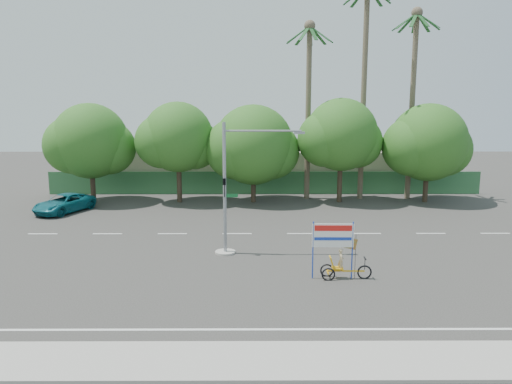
{
  "coord_description": "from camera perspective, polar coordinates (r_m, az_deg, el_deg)",
  "views": [
    {
      "loc": [
        -0.96,
        -21.84,
        8.0
      ],
      "look_at": [
        -0.85,
        3.12,
        3.5
      ],
      "focal_mm": 35.0,
      "sensor_mm": 36.0,
      "label": 1
    }
  ],
  "objects": [
    {
      "name": "sidewalk_near",
      "position": [
        16.42,
        3.31,
        -18.72
      ],
      "size": [
        50.0,
        2.4,
        0.12
      ],
      "primitive_type": "cube",
      "color": "gray",
      "rests_on": "ground"
    },
    {
      "name": "building_left",
      "position": [
        49.05,
        -10.88,
        3.01
      ],
      "size": [
        12.0,
        8.0,
        4.0
      ],
      "primitive_type": "cube",
      "color": "beige",
      "rests_on": "ground"
    },
    {
      "name": "tree_left",
      "position": [
        40.41,
        -8.96,
        5.93
      ],
      "size": [
        6.66,
        5.6,
        8.07
      ],
      "color": "#473828",
      "rests_on": "ground"
    },
    {
      "name": "fence",
      "position": [
        43.91,
        1.01,
        1.05
      ],
      "size": [
        38.0,
        0.08,
        2.0
      ],
      "primitive_type": "cube",
      "color": "#336B3D",
      "rests_on": "ground"
    },
    {
      "name": "palm_short",
      "position": [
        41.59,
        6.02,
        11.36
      ],
      "size": [
        3.73,
        3.79,
        14.45
      ],
      "color": "#70604C",
      "rests_on": "ground"
    },
    {
      "name": "tree_right",
      "position": [
        40.53,
        9.63,
        6.17
      ],
      "size": [
        6.9,
        5.8,
        8.36
      ],
      "color": "#473828",
      "rests_on": "ground"
    },
    {
      "name": "palm_mid",
      "position": [
        43.35,
        17.52,
        11.61
      ],
      "size": [
        3.73,
        3.79,
        15.45
      ],
      "color": "#70604C",
      "rests_on": "ground"
    },
    {
      "name": "tree_far_right",
      "position": [
        42.33,
        19.01,
        5.12
      ],
      "size": [
        7.38,
        6.2,
        7.94
      ],
      "color": "#473828",
      "rests_on": "ground"
    },
    {
      "name": "traffic_signal",
      "position": [
        26.35,
        -2.94,
        -0.91
      ],
      "size": [
        4.72,
        1.1,
        7.0
      ],
      "color": "gray",
      "rests_on": "ground"
    },
    {
      "name": "tree_far_left",
      "position": [
        42.06,
        -18.46,
        5.29
      ],
      "size": [
        7.14,
        6.0,
        7.96
      ],
      "color": "#473828",
      "rests_on": "ground"
    },
    {
      "name": "ground",
      "position": [
        23.28,
        2.16,
        -9.89
      ],
      "size": [
        120.0,
        120.0,
        0.0
      ],
      "primitive_type": "plane",
      "color": "#33302D",
      "rests_on": "ground"
    },
    {
      "name": "tree_center",
      "position": [
        40.0,
        -0.38,
        5.15
      ],
      "size": [
        7.62,
        6.4,
        7.85
      ],
      "color": "#473828",
      "rests_on": "ground"
    },
    {
      "name": "building_right",
      "position": [
        49.06,
        10.29,
        2.8
      ],
      "size": [
        14.0,
        8.0,
        3.6
      ],
      "primitive_type": "cube",
      "color": "beige",
      "rests_on": "ground"
    },
    {
      "name": "pickup_truck",
      "position": [
        39.3,
        -21.08,
        -1.22
      ],
      "size": [
        3.98,
        5.33,
        1.35
      ],
      "primitive_type": "imported",
      "rotation": [
        0.0,
        0.0,
        -0.41
      ],
      "color": "#0F616D",
      "rests_on": "ground"
    },
    {
      "name": "trike_billboard",
      "position": [
        23.28,
        9.38,
        -7.17
      ],
      "size": [
        2.78,
        0.64,
        2.73
      ],
      "rotation": [
        0.0,
        0.0,
        -0.02
      ],
      "color": "black",
      "rests_on": "ground"
    },
    {
      "name": "palm_tall",
      "position": [
        42.37,
        12.29,
        13.33
      ],
      "size": [
        3.73,
        3.79,
        17.45
      ],
      "color": "#70604C",
      "rests_on": "ground"
    }
  ]
}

